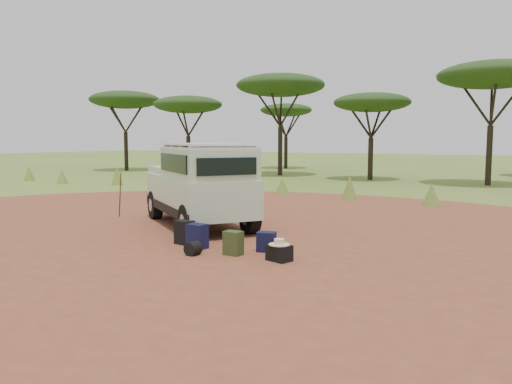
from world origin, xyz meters
The scene contains 13 objects.
ground centered at (0.00, 0.00, 0.00)m, with size 140.00×140.00×0.00m, color #527A2B.
dirt_clearing centered at (0.00, 0.00, 0.00)m, with size 23.00×23.00×0.01m, color brown.
grass_fringe centered at (0.12, 8.67, 0.40)m, with size 36.60×1.60×0.90m.
acacia_treeline centered at (0.75, 19.81, 4.87)m, with size 46.70×13.20×6.26m.
safari_vehicle centered at (-1.46, 1.33, 1.04)m, with size 4.55×3.98×2.15m.
walking_staff centered at (-4.34, 1.43, 0.65)m, with size 0.03×0.03×1.33m, color #632E17.
backpack_black centered at (-0.47, -0.63, 0.26)m, with size 0.38×0.28×0.51m, color black.
backpack_navy centered at (0.03, -0.85, 0.26)m, with size 0.39×0.28×0.52m, color #111437.
backpack_olive centered at (0.98, -0.98, 0.24)m, with size 0.34×0.25×0.48m, color #394922.
duffel_navy centered at (1.40, -0.40, 0.20)m, with size 0.36×0.27×0.40m, color #111437.
hard_case centered at (1.97, -0.96, 0.15)m, with size 0.43×0.31×0.31m, color black.
stuff_sack centered at (0.31, -1.37, 0.13)m, with size 0.27×0.27×0.27m, color black.
safari_hat centered at (1.97, -0.96, 0.35)m, with size 0.39×0.39×0.11m.
Camera 1 is at (6.01, -9.03, 2.23)m, focal length 35.00 mm.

